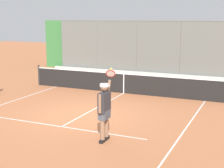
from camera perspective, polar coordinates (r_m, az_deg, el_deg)
ground_plane at (r=12.45m, az=-4.95°, el=-5.28°), size 60.00×60.00×0.00m
court_line_markings at (r=11.07m, az=-9.19°, el=-7.49°), size 7.60×9.96×0.01m
fence_backdrop at (r=21.64m, az=8.34°, el=6.12°), size 16.88×1.37×3.35m
tennis_net at (r=15.86m, az=2.01°, el=0.19°), size 9.77×0.09×1.07m
tennis_player at (r=9.63m, az=-1.30°, el=-3.98°), size 0.49×1.41×2.00m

